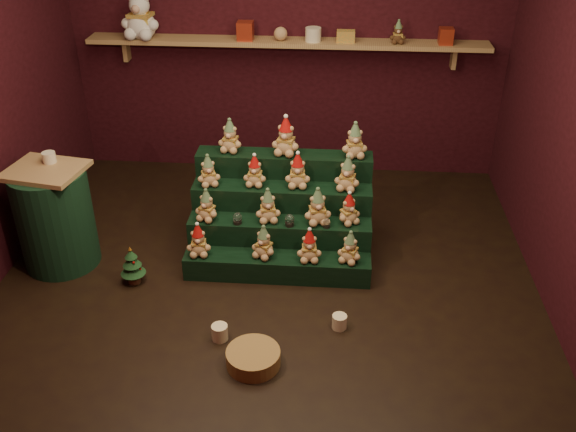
# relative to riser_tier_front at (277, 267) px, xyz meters

# --- Properties ---
(ground) EXTENTS (4.00, 4.00, 0.00)m
(ground) POSITION_rel_riser_tier_front_xyz_m (-0.07, -0.11, -0.09)
(ground) COLOR black
(ground) RESTS_ON ground
(back_wall) EXTENTS (4.00, 0.10, 2.80)m
(back_wall) POSITION_rel_riser_tier_front_xyz_m (-0.07, 1.94, 1.31)
(back_wall) COLOR black
(back_wall) RESTS_ON ground
(front_wall) EXTENTS (4.00, 0.10, 2.80)m
(front_wall) POSITION_rel_riser_tier_front_xyz_m (-0.07, -2.16, 1.31)
(front_wall) COLOR black
(front_wall) RESTS_ON ground
(back_shelf) EXTENTS (3.60, 0.26, 0.24)m
(back_shelf) POSITION_rel_riser_tier_front_xyz_m (-0.07, 1.77, 1.20)
(back_shelf) COLOR #A48852
(back_shelf) RESTS_ON ground
(riser_tier_front) EXTENTS (1.40, 0.22, 0.18)m
(riser_tier_front) POSITION_rel_riser_tier_front_xyz_m (0.00, 0.00, 0.00)
(riser_tier_front) COLOR black
(riser_tier_front) RESTS_ON ground
(riser_tier_midfront) EXTENTS (1.40, 0.22, 0.36)m
(riser_tier_midfront) POSITION_rel_riser_tier_front_xyz_m (0.00, 0.22, 0.09)
(riser_tier_midfront) COLOR black
(riser_tier_midfront) RESTS_ON ground
(riser_tier_midback) EXTENTS (1.40, 0.22, 0.54)m
(riser_tier_midback) POSITION_rel_riser_tier_front_xyz_m (0.00, 0.44, 0.18)
(riser_tier_midback) COLOR black
(riser_tier_midback) RESTS_ON ground
(riser_tier_back) EXTENTS (1.40, 0.22, 0.72)m
(riser_tier_back) POSITION_rel_riser_tier_front_xyz_m (0.00, 0.66, 0.27)
(riser_tier_back) COLOR black
(riser_tier_back) RESTS_ON ground
(teddy_0) EXTENTS (0.20, 0.18, 0.25)m
(teddy_0) POSITION_rel_riser_tier_front_xyz_m (-0.58, -0.01, 0.22)
(teddy_0) COLOR tan
(teddy_0) RESTS_ON riser_tier_front
(teddy_1) EXTENTS (0.24, 0.23, 0.26)m
(teddy_1) POSITION_rel_riser_tier_front_xyz_m (-0.10, 0.00, 0.22)
(teddy_1) COLOR tan
(teddy_1) RESTS_ON riser_tier_front
(teddy_2) EXTENTS (0.19, 0.18, 0.25)m
(teddy_2) POSITION_rel_riser_tier_front_xyz_m (0.24, -0.02, 0.22)
(teddy_2) COLOR tan
(teddy_2) RESTS_ON riser_tier_front
(teddy_3) EXTENTS (0.23, 0.22, 0.25)m
(teddy_3) POSITION_rel_riser_tier_front_xyz_m (0.54, -0.01, 0.21)
(teddy_3) COLOR tan
(teddy_3) RESTS_ON riser_tier_front
(teddy_4) EXTENTS (0.22, 0.21, 0.25)m
(teddy_4) POSITION_rel_riser_tier_front_xyz_m (-0.55, 0.20, 0.40)
(teddy_4) COLOR tan
(teddy_4) RESTS_ON riser_tier_midfront
(teddy_5) EXTENTS (0.22, 0.20, 0.26)m
(teddy_5) POSITION_rel_riser_tier_front_xyz_m (-0.09, 0.22, 0.40)
(teddy_5) COLOR tan
(teddy_5) RESTS_ON riser_tier_midfront
(teddy_6) EXTENTS (0.24, 0.23, 0.28)m
(teddy_6) POSITION_rel_riser_tier_front_xyz_m (0.29, 0.22, 0.41)
(teddy_6) COLOR tan
(teddy_6) RESTS_ON riser_tier_midfront
(teddy_7) EXTENTS (0.24, 0.23, 0.25)m
(teddy_7) POSITION_rel_riser_tier_front_xyz_m (0.52, 0.24, 0.39)
(teddy_7) COLOR tan
(teddy_7) RESTS_ON riser_tier_midfront
(teddy_8) EXTENTS (0.22, 0.21, 0.25)m
(teddy_8) POSITION_rel_riser_tier_front_xyz_m (-0.57, 0.43, 0.57)
(teddy_8) COLOR tan
(teddy_8) RESTS_ON riser_tier_midback
(teddy_9) EXTENTS (0.19, 0.17, 0.25)m
(teddy_9) POSITION_rel_riser_tier_front_xyz_m (-0.21, 0.45, 0.57)
(teddy_9) COLOR tan
(teddy_9) RESTS_ON riser_tier_midback
(teddy_10) EXTENTS (0.20, 0.18, 0.27)m
(teddy_10) POSITION_rel_riser_tier_front_xyz_m (0.12, 0.46, 0.59)
(teddy_10) COLOR tan
(teddy_10) RESTS_ON riser_tier_midback
(teddy_11) EXTENTS (0.23, 0.22, 0.27)m
(teddy_11) POSITION_rel_riser_tier_front_xyz_m (0.50, 0.44, 0.59)
(teddy_11) COLOR tan
(teddy_11) RESTS_ON riser_tier_midback
(teddy_12) EXTENTS (0.22, 0.20, 0.27)m
(teddy_12) POSITION_rel_riser_tier_front_xyz_m (-0.43, 0.68, 0.76)
(teddy_12) COLOR tan
(teddy_12) RESTS_ON riser_tier_back
(teddy_13) EXTENTS (0.25, 0.23, 0.30)m
(teddy_13) POSITION_rel_riser_tier_front_xyz_m (0.01, 0.65, 0.78)
(teddy_13) COLOR tan
(teddy_13) RESTS_ON riser_tier_back
(teddy_14) EXTENTS (0.23, 0.21, 0.28)m
(teddy_14) POSITION_rel_riser_tier_front_xyz_m (0.55, 0.65, 0.77)
(teddy_14) COLOR tan
(teddy_14) RESTS_ON riser_tier_back
(snow_globe_a) EXTENTS (0.07, 0.07, 0.09)m
(snow_globe_a) POSITION_rel_riser_tier_front_xyz_m (-0.31, 0.16, 0.32)
(snow_globe_a) COLOR black
(snow_globe_a) RESTS_ON riser_tier_midfront
(snow_globe_b) EXTENTS (0.07, 0.07, 0.09)m
(snow_globe_b) POSITION_rel_riser_tier_front_xyz_m (0.08, 0.16, 0.32)
(snow_globe_b) COLOR black
(snow_globe_b) RESTS_ON riser_tier_midfront
(snow_globe_c) EXTENTS (0.06, 0.06, 0.08)m
(snow_globe_c) POSITION_rel_riser_tier_front_xyz_m (0.36, 0.16, 0.31)
(snow_globe_c) COLOR black
(snow_globe_c) RESTS_ON riser_tier_midfront
(side_table) EXTENTS (0.60, 0.57, 0.82)m
(side_table) POSITION_rel_riser_tier_front_xyz_m (-1.69, 0.07, 0.31)
(side_table) COLOR #A48852
(side_table) RESTS_ON ground
(table_ornament) EXTENTS (0.10, 0.10, 0.08)m
(table_ornament) POSITION_rel_riser_tier_front_xyz_m (-1.69, 0.17, 0.77)
(table_ornament) COLOR beige
(table_ornament) RESTS_ON side_table
(mini_christmas_tree) EXTENTS (0.19, 0.19, 0.32)m
(mini_christmas_tree) POSITION_rel_riser_tier_front_xyz_m (-1.06, -0.15, 0.06)
(mini_christmas_tree) COLOR #4A2B1A
(mini_christmas_tree) RESTS_ON ground
(mug_left) EXTENTS (0.11, 0.11, 0.11)m
(mug_left) POSITION_rel_riser_tier_front_xyz_m (-0.31, -0.73, -0.04)
(mug_left) COLOR beige
(mug_left) RESTS_ON ground
(mug_right) EXTENTS (0.10, 0.10, 0.10)m
(mug_right) POSITION_rel_riser_tier_front_xyz_m (0.47, -0.55, -0.04)
(mug_right) COLOR beige
(mug_right) RESTS_ON ground
(wicker_basket) EXTENTS (0.45, 0.45, 0.11)m
(wicker_basket) POSITION_rel_riser_tier_front_xyz_m (-0.06, -0.95, -0.04)
(wicker_basket) COLOR #A07540
(wicker_basket) RESTS_ON ground
(white_bear) EXTENTS (0.39, 0.35, 0.49)m
(white_bear) POSITION_rel_riser_tier_front_xyz_m (-1.37, 1.73, 1.47)
(white_bear) COLOR white
(white_bear) RESTS_ON back_shelf
(brown_bear) EXTENTS (0.15, 0.13, 0.20)m
(brown_bear) POSITION_rel_riser_tier_front_xyz_m (0.91, 1.73, 1.33)
(brown_bear) COLOR #4D3019
(brown_bear) RESTS_ON back_shelf
(gift_tin_red_a) EXTENTS (0.14, 0.14, 0.16)m
(gift_tin_red_a) POSITION_rel_riser_tier_front_xyz_m (-0.44, 1.74, 1.31)
(gift_tin_red_a) COLOR maroon
(gift_tin_red_a) RESTS_ON back_shelf
(gift_tin_cream) EXTENTS (0.14, 0.14, 0.12)m
(gift_tin_cream) POSITION_rel_riser_tier_front_xyz_m (0.17, 1.74, 1.29)
(gift_tin_cream) COLOR beige
(gift_tin_cream) RESTS_ON back_shelf
(gift_tin_red_b) EXTENTS (0.12, 0.12, 0.14)m
(gift_tin_red_b) POSITION_rel_riser_tier_front_xyz_m (1.32, 1.74, 1.30)
(gift_tin_red_b) COLOR maroon
(gift_tin_red_b) RESTS_ON back_shelf
(shelf_plush_ball) EXTENTS (0.12, 0.12, 0.12)m
(shelf_plush_ball) POSITION_rel_riser_tier_front_xyz_m (-0.12, 1.74, 1.29)
(shelf_plush_ball) COLOR tan
(shelf_plush_ball) RESTS_ON back_shelf
(scarf_gift_box) EXTENTS (0.16, 0.10, 0.10)m
(scarf_gift_box) POSITION_rel_riser_tier_front_xyz_m (0.46, 1.74, 1.28)
(scarf_gift_box) COLOR orange
(scarf_gift_box) RESTS_ON back_shelf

